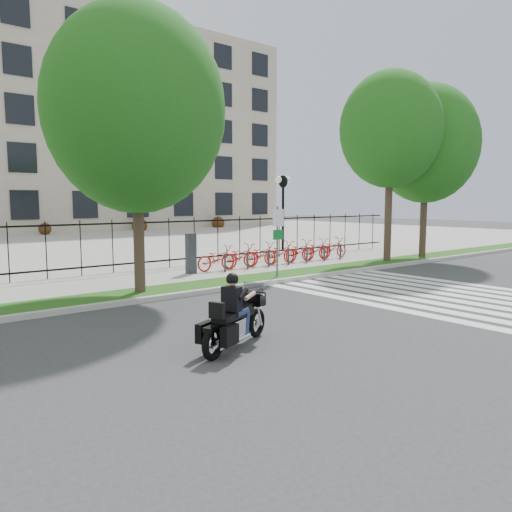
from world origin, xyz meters
TOP-DOWN VIEW (x-y plane):
  - ground at (0.00, 0.00)m, footprint 120.00×120.00m
  - curb at (0.00, 4.10)m, footprint 60.00×0.20m
  - grass_verge at (0.00, 4.95)m, footprint 60.00×1.50m
  - sidewalk at (0.00, 7.45)m, footprint 60.00×3.50m
  - plaza at (0.00, 25.00)m, footprint 80.00×34.00m
  - crosswalk_stripes at (4.83, 0.00)m, footprint 5.70×8.00m
  - iron_fence at (0.00, 9.20)m, footprint 30.00×0.06m
  - lamp_post_right at (10.00, 12.00)m, footprint 1.06×0.70m
  - street_tree_1 at (-2.21, 4.95)m, footprint 5.18×5.18m
  - street_tree_2 at (9.92, 4.95)m, footprint 4.46×4.46m
  - street_tree_3 at (12.75, 4.95)m, footprint 4.90×4.90m
  - bike_share_station at (5.40, 7.20)m, footprint 8.90×0.86m
  - sign_pole_regulatory at (2.95, 4.58)m, footprint 0.50×0.09m
  - motorcycle_rider at (-3.14, -1.00)m, footprint 2.19×1.22m

SIDE VIEW (x-z plane):
  - ground at x=0.00m, z-range 0.00..0.00m
  - crosswalk_stripes at x=4.83m, z-range 0.00..0.01m
  - plaza at x=0.00m, z-range 0.00..0.10m
  - curb at x=0.00m, z-range 0.00..0.15m
  - grass_verge at x=0.00m, z-range 0.00..0.15m
  - sidewalk at x=0.00m, z-range 0.00..0.15m
  - motorcycle_rider at x=-3.14m, z-range -0.30..1.49m
  - bike_share_station at x=5.40m, z-range -0.11..1.39m
  - iron_fence at x=0.00m, z-range 0.15..2.15m
  - sign_pole_regulatory at x=2.95m, z-range 0.49..2.99m
  - lamp_post_right at x=10.00m, z-range 1.08..5.33m
  - street_tree_1 at x=-2.21m, z-range 1.30..9.59m
  - street_tree_3 at x=12.75m, z-range 1.43..9.65m
  - street_tree_2 at x=9.92m, z-range 1.76..10.15m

